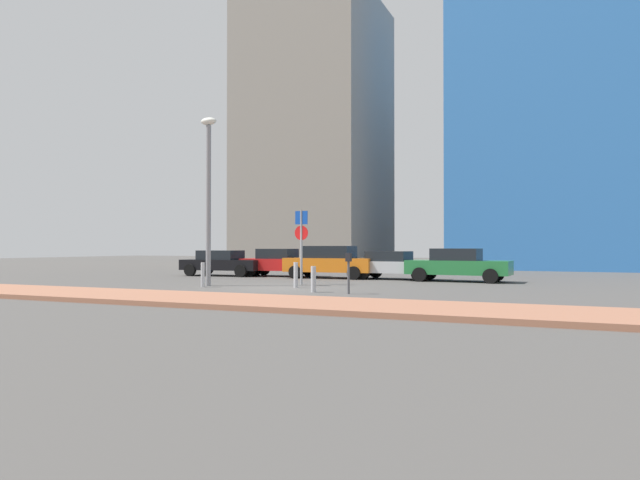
% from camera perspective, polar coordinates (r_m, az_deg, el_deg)
% --- Properties ---
extents(ground_plane, '(120.00, 120.00, 0.00)m').
position_cam_1_polar(ground_plane, '(21.47, -4.04, -4.87)').
color(ground_plane, '#4C4947').
extents(sidewalk_brick, '(40.00, 3.21, 0.14)m').
position_cam_1_polar(sidewalk_brick, '(16.68, -13.06, -5.82)').
color(sidewalk_brick, '#9E664C').
rests_on(sidewalk_brick, ground).
extents(parked_car_black, '(4.54, 2.28, 1.37)m').
position_cam_1_polar(parked_car_black, '(30.81, -9.82, -2.25)').
color(parked_car_black, black).
rests_on(parked_car_black, ground).
extents(parked_car_red, '(4.11, 2.15, 1.46)m').
position_cam_1_polar(parked_car_red, '(29.91, -4.12, -2.25)').
color(parked_car_red, red).
rests_on(parked_car_red, ground).
extents(parked_car_orange, '(4.53, 2.21, 1.61)m').
position_cam_1_polar(parked_car_orange, '(28.13, 1.05, -2.19)').
color(parked_car_orange, orange).
rests_on(parked_car_orange, ground).
extents(parked_car_silver, '(4.08, 2.10, 1.35)m').
position_cam_1_polar(parked_car_silver, '(27.31, 7.51, -2.47)').
color(parked_car_silver, '#B7BABF').
rests_on(parked_car_silver, ground).
extents(parked_car_green, '(4.63, 2.10, 1.49)m').
position_cam_1_polar(parked_car_green, '(26.13, 13.77, -2.43)').
color(parked_car_green, '#237238').
rests_on(parked_car_green, ground).
extents(parking_sign_post, '(0.60, 0.10, 3.07)m').
position_cam_1_polar(parking_sign_post, '(23.19, -1.90, 0.22)').
color(parking_sign_post, gray).
rests_on(parking_sign_post, ground).
extents(parking_meter, '(0.18, 0.14, 1.36)m').
position_cam_1_polar(parking_meter, '(18.69, 2.91, -2.79)').
color(parking_meter, '#4C4C51').
rests_on(parking_meter, ground).
extents(street_lamp, '(0.70, 0.36, 6.77)m').
position_cam_1_polar(street_lamp, '(23.18, -11.22, 5.36)').
color(street_lamp, gray).
rests_on(street_lamp, ground).
extents(traffic_bollard_near, '(0.18, 0.18, 0.90)m').
position_cam_1_polar(traffic_bollard_near, '(19.42, -0.67, -3.99)').
color(traffic_bollard_near, '#B7B7BC').
rests_on(traffic_bollard_near, ground).
extents(traffic_bollard_mid, '(0.15, 0.15, 0.96)m').
position_cam_1_polar(traffic_bollard_mid, '(22.36, -11.78, -3.46)').
color(traffic_bollard_mid, '#B7B7BC').
rests_on(traffic_bollard_mid, ground).
extents(traffic_bollard_far, '(0.16, 0.16, 0.97)m').
position_cam_1_polar(traffic_bollard_far, '(21.51, -2.47, -3.56)').
color(traffic_bollard_far, '#B7B7BC').
rests_on(traffic_bollard_far, ground).
extents(building_colorful_midrise, '(17.09, 13.20, 24.22)m').
position_cam_1_polar(building_colorful_midrise, '(46.51, 24.66, 12.48)').
color(building_colorful_midrise, '#3372BF').
rests_on(building_colorful_midrise, ground).
extents(building_under_construction, '(10.30, 11.01, 21.83)m').
position_cam_1_polar(building_under_construction, '(47.59, -0.41, 10.64)').
color(building_under_construction, gray).
rests_on(building_under_construction, ground).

